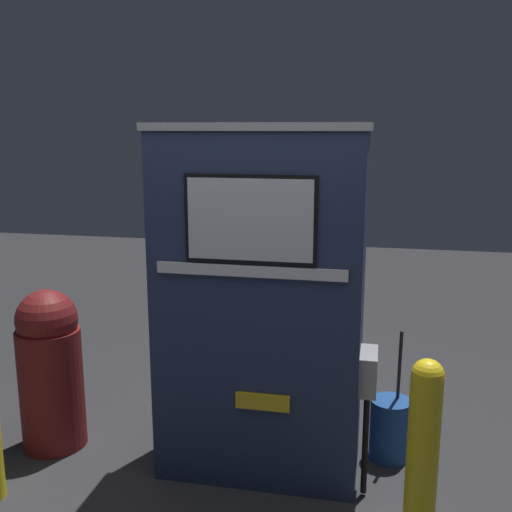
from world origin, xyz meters
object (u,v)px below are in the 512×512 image
object	(u,v)px
squeegee_bucket	(390,428)
trash_bin	(50,367)
gas_pump	(262,303)
safety_bollard	(423,451)

from	to	relation	value
squeegee_bucket	trash_bin	bearing A→B (deg)	-172.44
gas_pump	safety_bollard	bearing A→B (deg)	-32.33
gas_pump	squeegee_bucket	bearing A→B (deg)	17.44
safety_bollard	trash_bin	distance (m)	2.20
squeegee_bucket	gas_pump	bearing A→B (deg)	-162.56
safety_bollard	squeegee_bucket	bearing A→B (deg)	99.16
gas_pump	safety_bollard	world-z (taller)	gas_pump
safety_bollard	trash_bin	world-z (taller)	trash_bin
safety_bollard	squeegee_bucket	world-z (taller)	safety_bollard
gas_pump	squeegee_bucket	distance (m)	1.10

